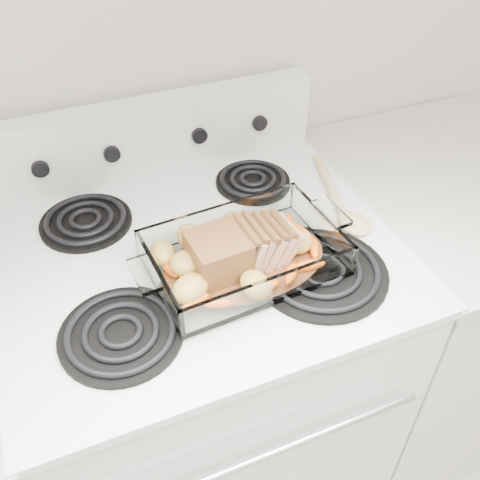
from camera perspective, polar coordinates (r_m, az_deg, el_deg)
name	(u,v)px	position (r m, az deg, el deg)	size (l,w,h in m)	color
electric_range	(207,379)	(1.41, -3.57, -14.60)	(0.78, 0.70, 1.12)	white
counter_right	(421,308)	(1.66, 18.74, -6.86)	(0.58, 0.68, 0.93)	silver
baking_dish	(244,258)	(1.00, 0.44, -1.98)	(0.34, 0.23, 0.07)	white
pork_roast	(234,250)	(0.97, -0.64, -1.09)	(0.21, 0.10, 0.08)	brown
roast_vegetables	(235,243)	(1.01, -0.56, -0.34)	(0.36, 0.20, 0.04)	orange
wooden_spoon	(343,206)	(1.17, 10.94, 3.57)	(0.09, 0.29, 0.02)	#EACA86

